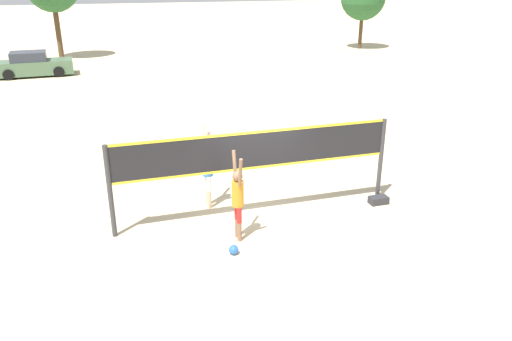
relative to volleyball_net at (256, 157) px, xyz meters
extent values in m
plane|color=beige|center=(0.00, 0.00, -1.64)|extent=(200.00, 200.00, 0.00)
cylinder|color=#38383D|center=(-3.59, 0.00, -0.47)|extent=(0.12, 0.12, 2.33)
cylinder|color=#38383D|center=(3.59, 0.00, -0.47)|extent=(0.12, 0.12, 2.33)
cube|color=black|center=(0.00, 0.00, 0.19)|extent=(7.07, 0.02, 0.99)
cube|color=yellow|center=(0.00, 0.00, 0.66)|extent=(7.07, 0.03, 0.06)
cube|color=yellow|center=(0.00, 0.00, -0.27)|extent=(7.07, 0.03, 0.06)
cylinder|color=#8C664C|center=(-0.77, -1.14, -1.40)|extent=(0.11, 0.11, 0.48)
cylinder|color=red|center=(-0.77, -1.14, -0.96)|extent=(0.12, 0.12, 0.40)
cylinder|color=#8C664C|center=(-0.77, -0.94, -1.40)|extent=(0.11, 0.11, 0.48)
cylinder|color=red|center=(-0.77, -0.94, -0.96)|extent=(0.12, 0.12, 0.40)
cylinder|color=orange|center=(-0.77, -1.04, -0.45)|extent=(0.28, 0.28, 0.62)
sphere|color=#8C664C|center=(-0.77, -1.04, -0.02)|extent=(0.24, 0.24, 0.24)
cylinder|color=#8C664C|center=(-0.77, -1.28, 0.17)|extent=(0.08, 0.22, 0.70)
cylinder|color=#8C664C|center=(-0.77, -0.79, 0.17)|extent=(0.08, 0.22, 0.70)
cylinder|color=beige|center=(-1.06, 1.02, -1.38)|extent=(0.11, 0.11, 0.50)
cylinder|color=white|center=(-1.06, 1.02, -0.93)|extent=(0.12, 0.12, 0.41)
cylinder|color=beige|center=(-1.06, 0.82, -1.38)|extent=(0.11, 0.11, 0.50)
cylinder|color=white|center=(-1.06, 0.82, -0.93)|extent=(0.12, 0.12, 0.41)
cylinder|color=#3372BF|center=(-1.06, 0.92, -0.40)|extent=(0.28, 0.28, 0.65)
sphere|color=beige|center=(-1.06, 0.92, 0.06)|extent=(0.25, 0.25, 0.25)
cylinder|color=beige|center=(-1.06, 1.17, 0.25)|extent=(0.08, 0.23, 0.73)
cylinder|color=beige|center=(-1.06, 0.67, 0.25)|extent=(0.08, 0.23, 0.73)
sphere|color=blue|center=(-1.06, -1.69, -1.52)|extent=(0.23, 0.23, 0.23)
cube|color=#2D2D33|center=(3.45, -0.31, -1.53)|extent=(0.51, 0.30, 0.21)
cube|color=#4C6B4C|center=(-7.30, 22.20, -1.10)|extent=(4.60, 2.00, 0.82)
cube|color=#2D333D|center=(-7.53, 22.19, -0.42)|extent=(2.11, 1.73, 0.54)
cylinder|color=black|center=(-5.95, 23.11, -1.32)|extent=(0.65, 0.25, 0.64)
cylinder|color=black|center=(-5.86, 21.43, -1.32)|extent=(0.65, 0.25, 0.64)
cylinder|color=black|center=(-8.74, 22.96, -1.32)|extent=(0.65, 0.25, 0.64)
cylinder|color=black|center=(-8.66, 21.29, -1.32)|extent=(0.65, 0.25, 0.64)
cylinder|color=#4C3823|center=(-6.05, 28.84, 0.42)|extent=(0.37, 0.37, 4.11)
cylinder|color=#4C3823|center=(17.58, 26.92, -0.10)|extent=(0.30, 0.30, 3.07)
camera|label=1|loc=(-3.52, -11.21, 4.32)|focal=35.00mm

